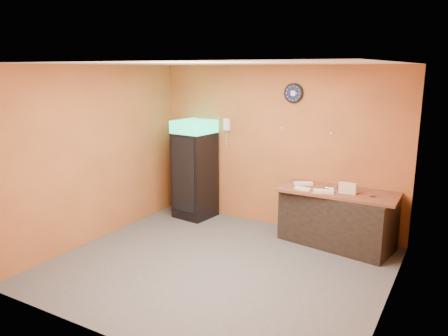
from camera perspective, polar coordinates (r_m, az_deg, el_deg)
The scene contains 15 objects.
floor at distance 6.34m, azimuth -0.84°, elevation -12.71°, with size 4.50×4.50×0.00m, color #47474C.
back_wall at distance 7.62m, azimuth 6.81°, elevation 2.69°, with size 4.50×0.02×2.80m, color #BE6935.
left_wall at distance 7.26m, azimuth -16.36°, elevation 1.74°, with size 0.02×4.00×2.80m, color #BE6935.
right_wall at distance 5.14m, azimuth 21.27°, elevation -3.12°, with size 0.02×4.00×2.80m, color #BE6935.
ceiling at distance 5.72m, azimuth -0.94°, elevation 13.50°, with size 4.50×4.00×0.02m, color white.
beverage_cooler at distance 8.07m, azimuth -3.98°, elevation -0.38°, with size 0.70×0.71×1.82m.
prep_counter at distance 7.14m, azimuth 14.50°, elevation -6.45°, with size 1.70×0.75×0.85m, color black.
wall_clock at distance 7.38m, azimuth 9.08°, elevation 9.64°, with size 0.32×0.06×0.32m.
wall_phone at distance 7.94m, azimuth 0.38°, elevation 5.71°, with size 0.12×0.10×0.21m.
butcher_paper at distance 7.01m, azimuth 14.70°, elevation -3.01°, with size 1.79×0.80×0.04m, color brown.
sub_roll_stack at distance 6.86m, azimuth 15.85°, elevation -2.55°, with size 0.26×0.10×0.16m.
wrapped_sandwich_left at distance 6.91m, azimuth 10.25°, elevation -2.68°, with size 0.25×0.10×0.04m, color white.
wrapped_sandwich_mid at distance 6.81m, azimuth 12.85°, elevation -3.00°, with size 0.30×0.12×0.04m, color white.
wrapped_sandwich_right at distance 7.21m, azimuth 10.34°, elevation -2.01°, with size 0.30×0.12×0.04m, color white.
kitchen_tool at distance 7.03m, azimuth 14.38°, elevation -2.50°, with size 0.06×0.06×0.06m, color silver.
Camera 1 is at (2.92, -4.91, 2.74)m, focal length 35.00 mm.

